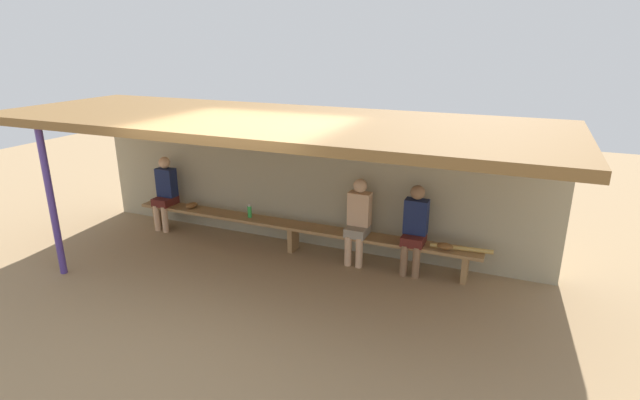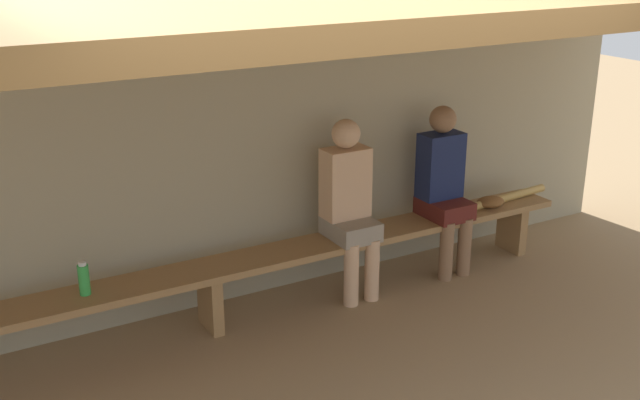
{
  "view_description": "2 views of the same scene",
  "coord_description": "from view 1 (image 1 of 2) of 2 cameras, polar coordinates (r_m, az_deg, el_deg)",
  "views": [
    {
      "loc": [
        3.33,
        -5.13,
        3.33
      ],
      "look_at": [
        0.63,
        1.2,
        1.06
      ],
      "focal_mm": 27.45,
      "sensor_mm": 36.0,
      "label": 1
    },
    {
      "loc": [
        -1.69,
        -2.92,
        2.62
      ],
      "look_at": [
        0.58,
        1.06,
        0.99
      ],
      "focal_mm": 43.19,
      "sensor_mm": 36.0,
      "label": 2
    }
  ],
  "objects": [
    {
      "name": "baseball_glove_tan",
      "position": [
        9.03,
        -14.73,
        -0.6
      ],
      "size": [
        0.2,
        0.26,
        0.09
      ],
      "primitive_type": "ellipsoid",
      "rotation": [
        0.0,
        0.0,
        1.43
      ],
      "color": "brown",
      "rests_on": "bench"
    },
    {
      "name": "baseball_bat",
      "position": [
        7.29,
        16.15,
        -5.45
      ],
      "size": [
        0.88,
        0.15,
        0.07
      ],
      "primitive_type": "cylinder",
      "rotation": [
        0.0,
        1.57,
        0.1
      ],
      "color": "tan",
      "rests_on": "bench"
    },
    {
      "name": "player_leftmost",
      "position": [
        9.29,
        -17.61,
        1.11
      ],
      "size": [
        0.34,
        0.42,
        1.34
      ],
      "color": "#591E19",
      "rests_on": "ground"
    },
    {
      "name": "baseball_glove_dark_brown",
      "position": [
        7.27,
        14.36,
        -5.24
      ],
      "size": [
        0.26,
        0.21,
        0.09
      ],
      "primitive_type": "ellipsoid",
      "rotation": [
        0.0,
        0.0,
        2.99
      ],
      "color": "brown",
      "rests_on": "bench"
    },
    {
      "name": "back_wall",
      "position": [
        8.18,
        -1.85,
        2.4
      ],
      "size": [
        8.0,
        0.2,
        2.2
      ],
      "primitive_type": "cube",
      "color": "tan",
      "rests_on": "ground"
    },
    {
      "name": "support_post",
      "position": [
        7.97,
        -28.81,
        -0.34
      ],
      "size": [
        0.1,
        0.1,
        2.2
      ],
      "primitive_type": "cylinder",
      "color": "#4C388C",
      "rests_on": "ground"
    },
    {
      "name": "dugout_roof",
      "position": [
        6.8,
        -6.62,
        9.06
      ],
      "size": [
        8.0,
        2.8,
        0.12
      ],
      "primitive_type": "cube",
      "color": "brown",
      "rests_on": "back_wall"
    },
    {
      "name": "player_rightmost",
      "position": [
        7.3,
        10.99,
        -3.0
      ],
      "size": [
        0.34,
        0.42,
        1.34
      ],
      "color": "#591E19",
      "rests_on": "ground"
    },
    {
      "name": "water_bottle_blue",
      "position": [
        8.34,
        -8.21,
        -1.32
      ],
      "size": [
        0.07,
        0.07,
        0.22
      ],
      "color": "green",
      "rests_on": "bench"
    },
    {
      "name": "ground_plane",
      "position": [
        6.96,
        -8.81,
        -10.57
      ],
      "size": [
        24.0,
        24.0,
        0.0
      ],
      "primitive_type": "plane",
      "color": "#9E7F59"
    },
    {
      "name": "player_with_sunglasses",
      "position": [
        7.51,
        4.48,
        -2.1
      ],
      "size": [
        0.34,
        0.42,
        1.34
      ],
      "color": "gray",
      "rests_on": "ground"
    },
    {
      "name": "bench",
      "position": [
        8.02,
        -3.15,
        -3.31
      ],
      "size": [
        6.0,
        0.36,
        0.46
      ],
      "color": "#9E7547",
      "rests_on": "ground"
    }
  ]
}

